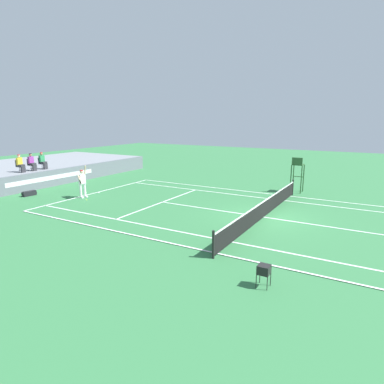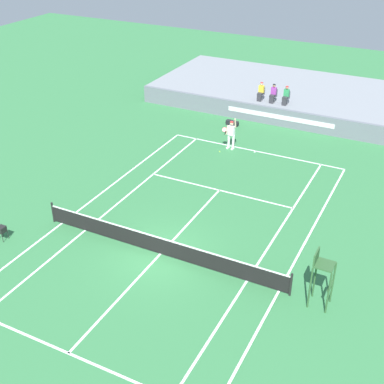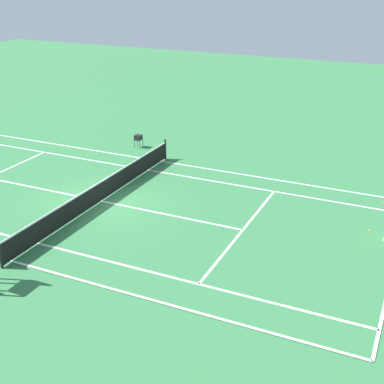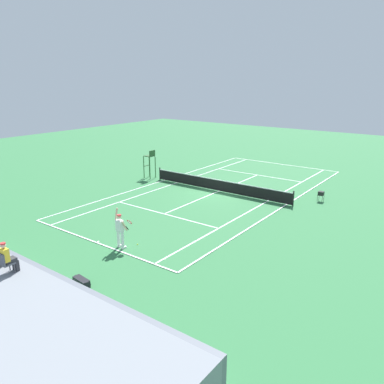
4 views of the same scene
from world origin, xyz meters
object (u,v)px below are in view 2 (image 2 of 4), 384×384
spectator_seated_0 (261,92)px  tennis_player (231,134)px  spectator_seated_1 (273,94)px  ball_hopper (1,229)px  umpire_chair (322,272)px  equipment_bag (232,123)px  tennis_ball (220,151)px  spectator_seated_2 (286,96)px

spectator_seated_0 → tennis_player: size_ratio=0.61×
spectator_seated_0 → spectator_seated_1: bearing=0.0°
spectator_seated_0 → ball_hopper: (-5.23, -19.71, -1.28)m
spectator_seated_0 → umpire_chair: spectator_seated_0 is taller
umpire_chair → equipment_bag: size_ratio=2.63×
tennis_player → ball_hopper: tennis_player is taller
spectator_seated_1 → ball_hopper: 20.68m
tennis_ball → spectator_seated_1: bearing=81.1°
spectator_seated_0 → ball_hopper: size_ratio=1.81×
spectator_seated_2 → equipment_bag: spectator_seated_2 is taller
spectator_seated_1 → tennis_player: size_ratio=0.61×
spectator_seated_1 → tennis_player: spectator_seated_1 is taller
ball_hopper → tennis_player: bearing=68.2°
spectator_seated_0 → equipment_bag: spectator_seated_0 is taller
umpire_chair → equipment_bag: bearing=123.4°
spectator_seated_1 → ball_hopper: size_ratio=1.81×
equipment_bag → umpire_chair: bearing=-56.6°
equipment_bag → spectator_seated_1: bearing=49.4°
spectator_seated_0 → ball_hopper: 20.43m
spectator_seated_1 → ball_hopper: bearing=-107.3°
tennis_ball → ball_hopper: ball_hopper is taller
umpire_chair → equipment_bag: 18.15m
tennis_player → equipment_bag: size_ratio=2.24×
spectator_seated_0 → umpire_chair: bearing=-63.1°
spectator_seated_0 → tennis_player: spectator_seated_0 is taller
umpire_chair → ball_hopper: 14.31m
equipment_bag → ball_hopper: bearing=-103.4°
spectator_seated_0 → tennis_ball: size_ratio=18.60×
spectator_seated_0 → umpire_chair: 19.57m
spectator_seated_2 → umpire_chair: (7.04, -17.45, -0.30)m
spectator_seated_0 → tennis_ball: bearing=-91.1°
tennis_player → spectator_seated_1: bearing=84.0°
spectator_seated_1 → tennis_ball: 6.96m
spectator_seated_2 → tennis_player: spectator_seated_2 is taller
tennis_ball → umpire_chair: bearing=-50.2°
spectator_seated_1 → ball_hopper: (-6.14, -19.71, -1.28)m
ball_hopper → equipment_bag: bearing=76.6°
spectator_seated_1 → tennis_ball: size_ratio=18.60×
spectator_seated_1 → tennis_ball: (-1.04, -6.64, -1.82)m
spectator_seated_1 → equipment_bag: size_ratio=1.36×
spectator_seated_2 → spectator_seated_1: bearing=180.0°
tennis_player → umpire_chair: bearing=-53.4°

